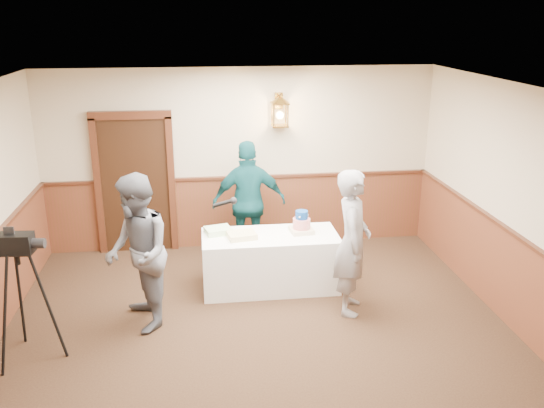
{
  "coord_description": "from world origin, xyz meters",
  "views": [
    {
      "loc": [
        -0.6,
        -5.15,
        3.54
      ],
      "look_at": [
        0.28,
        1.7,
        1.25
      ],
      "focal_mm": 38.0,
      "sensor_mm": 36.0,
      "label": 1
    }
  ],
  "objects": [
    {
      "name": "interviewer",
      "position": [
        -1.36,
        1.07,
        0.93
      ],
      "size": [
        1.62,
        1.05,
        1.86
      ],
      "rotation": [
        0.0,
        0.0,
        -1.31
      ],
      "color": "#5A5C64",
      "rests_on": "ground"
    },
    {
      "name": "tiered_cake",
      "position": [
        0.71,
        1.95,
        0.87
      ],
      "size": [
        0.32,
        0.32,
        0.3
      ],
      "rotation": [
        0.0,
        0.0,
        0.11
      ],
      "color": "beige",
      "rests_on": "display_table"
    },
    {
      "name": "baker",
      "position": [
        1.19,
        1.14,
        0.91
      ],
      "size": [
        0.59,
        0.75,
        1.82
      ],
      "primitive_type": "imported",
      "rotation": [
        0.0,
        0.0,
        1.31
      ],
      "color": "gray",
      "rests_on": "ground"
    },
    {
      "name": "tv_camera_rig",
      "position": [
        -2.49,
        0.53,
        0.64
      ],
      "size": [
        0.56,
        0.52,
        1.43
      ],
      "rotation": [
        0.0,
        0.0,
        -0.08
      ],
      "color": "black",
      "rests_on": "ground"
    },
    {
      "name": "sheet_cake_green",
      "position": [
        -0.4,
        2.05,
        0.79
      ],
      "size": [
        0.39,
        0.34,
        0.08
      ],
      "primitive_type": "cube",
      "rotation": [
        0.0,
        0.0,
        0.25
      ],
      "color": "#B9EFA8",
      "rests_on": "display_table"
    },
    {
      "name": "display_table",
      "position": [
        0.28,
        1.9,
        0.38
      ],
      "size": [
        1.8,
        0.8,
        0.75
      ],
      "primitive_type": "cube",
      "color": "white",
      "rests_on": "ground"
    },
    {
      "name": "ground",
      "position": [
        0.0,
        0.0,
        0.0
      ],
      "size": [
        7.0,
        7.0,
        0.0
      ],
      "primitive_type": "plane",
      "color": "black",
      "rests_on": "ground"
    },
    {
      "name": "sheet_cake_yellow",
      "position": [
        -0.1,
        1.84,
        0.79
      ],
      "size": [
        0.4,
        0.34,
        0.07
      ],
      "primitive_type": "cube",
      "rotation": [
        0.0,
        0.0,
        0.19
      ],
      "color": "#F3D491",
      "rests_on": "display_table"
    },
    {
      "name": "room_shell",
      "position": [
        -0.05,
        0.45,
        1.52
      ],
      "size": [
        6.02,
        7.02,
        2.81
      ],
      "color": "#C7B695",
      "rests_on": "ground"
    },
    {
      "name": "assistant_p",
      "position": [
        0.08,
        2.82,
        0.92
      ],
      "size": [
        1.08,
        0.46,
        1.83
      ],
      "primitive_type": "imported",
      "rotation": [
        0.0,
        0.0,
        3.16
      ],
      "color": "#10464C",
      "rests_on": "ground"
    }
  ]
}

